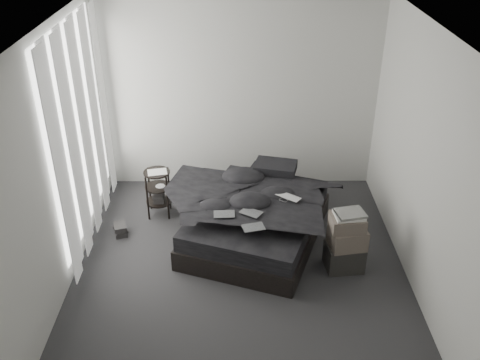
{
  "coord_description": "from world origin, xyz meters",
  "views": [
    {
      "loc": [
        -0.02,
        -4.5,
        3.74
      ],
      "look_at": [
        0.0,
        0.8,
        0.75
      ],
      "focal_mm": 40.0,
      "sensor_mm": 36.0,
      "label": 1
    }
  ],
  "objects_px": {
    "bed": "(256,229)",
    "side_stand": "(158,193)",
    "laptop": "(286,194)",
    "box_lower": "(344,257)"
  },
  "relations": [
    {
      "from": "laptop",
      "to": "side_stand",
      "type": "xyz_separation_m",
      "value": [
        -1.54,
        0.61,
        -0.36
      ]
    },
    {
      "from": "laptop",
      "to": "box_lower",
      "type": "bearing_deg",
      "value": -0.66
    },
    {
      "from": "laptop",
      "to": "box_lower",
      "type": "distance_m",
      "value": 0.94
    },
    {
      "from": "bed",
      "to": "side_stand",
      "type": "xyz_separation_m",
      "value": [
        -1.22,
        0.54,
        0.18
      ]
    },
    {
      "from": "bed",
      "to": "box_lower",
      "type": "relative_size",
      "value": 4.54
    },
    {
      "from": "side_stand",
      "to": "box_lower",
      "type": "bearing_deg",
      "value": -26.92
    },
    {
      "from": "bed",
      "to": "laptop",
      "type": "height_order",
      "value": "laptop"
    },
    {
      "from": "laptop",
      "to": "bed",
      "type": "bearing_deg",
      "value": -154.5
    },
    {
      "from": "side_stand",
      "to": "box_lower",
      "type": "height_order",
      "value": "side_stand"
    },
    {
      "from": "bed",
      "to": "side_stand",
      "type": "height_order",
      "value": "side_stand"
    }
  ]
}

